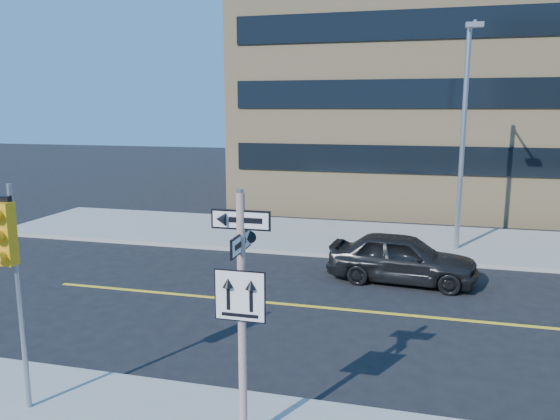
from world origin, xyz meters
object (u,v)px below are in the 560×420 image
(traffic_signal, at_px, (8,252))
(streetlight_a, at_px, (464,125))
(sign_pole, at_px, (242,305))
(parked_car_a, at_px, (402,258))

(traffic_signal, distance_m, streetlight_a, 15.72)
(sign_pole, distance_m, streetlight_a, 14.05)
(traffic_signal, xyz_separation_m, streetlight_a, (8.00, 13.42, 1.73))
(sign_pole, height_order, traffic_signal, sign_pole)
(traffic_signal, xyz_separation_m, parked_car_a, (6.13, 9.51, -2.25))
(sign_pole, relative_size, streetlight_a, 0.51)
(sign_pole, height_order, streetlight_a, streetlight_a)
(sign_pole, distance_m, parked_car_a, 9.75)
(parked_car_a, bearing_deg, streetlight_a, -20.21)
(traffic_signal, height_order, parked_car_a, traffic_signal)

